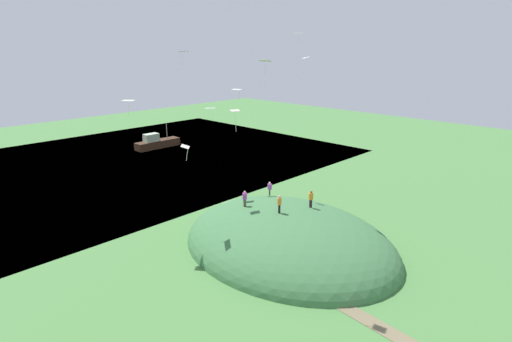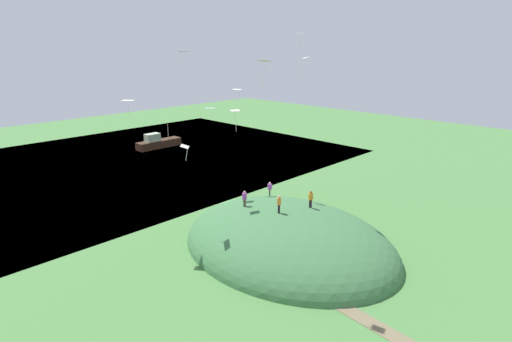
% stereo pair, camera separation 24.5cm
% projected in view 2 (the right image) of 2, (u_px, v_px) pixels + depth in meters
% --- Properties ---
extents(ground_plane, '(160.00, 160.00, 0.00)m').
position_uv_depth(ground_plane, '(235.00, 221.00, 46.44)').
color(ground_plane, '#477A3D').
extents(lake_water, '(51.67, 80.00, 0.40)m').
position_uv_depth(lake_water, '(104.00, 168.00, 67.44)').
color(lake_water, '#3C6283').
rests_on(lake_water, ground_plane).
extents(grass_hill, '(22.25, 17.38, 7.71)m').
position_uv_depth(grass_hill, '(288.00, 247.00, 40.45)').
color(grass_hill, '#3D6F41').
rests_on(grass_hill, ground_plane).
extents(dirt_path, '(14.92, 2.66, 0.04)m').
position_uv_depth(dirt_path, '(377.00, 327.00, 28.98)').
color(dirt_path, '#716549').
rests_on(dirt_path, ground_plane).
extents(boat_on_lake, '(2.29, 8.78, 4.52)m').
position_uv_depth(boat_on_lake, '(158.00, 143.00, 79.44)').
color(boat_on_lake, '#3A2416').
rests_on(boat_on_lake, lake_water).
extents(person_watching_kites, '(0.54, 0.54, 1.73)m').
position_uv_depth(person_watching_kites, '(279.00, 202.00, 38.42)').
color(person_watching_kites, black).
rests_on(person_watching_kites, grass_hill).
extents(person_with_child, '(0.55, 0.55, 1.62)m').
position_uv_depth(person_with_child, '(245.00, 197.00, 40.97)').
color(person_with_child, brown).
rests_on(person_with_child, grass_hill).
extents(person_on_hilltop, '(0.48, 0.48, 1.73)m').
position_uv_depth(person_on_hilltop, '(311.00, 197.00, 40.00)').
color(person_on_hilltop, black).
rests_on(person_on_hilltop, grass_hill).
extents(person_walking_path, '(0.66, 0.66, 1.62)m').
position_uv_depth(person_walking_path, '(270.00, 187.00, 46.45)').
color(person_walking_path, '#363532').
rests_on(person_walking_path, grass_hill).
extents(kite_0, '(1.01, 0.78, 1.93)m').
position_uv_depth(kite_0, '(264.00, 62.00, 28.52)').
color(kite_0, white).
extents(kite_1, '(1.28, 1.04, 1.78)m').
position_uv_depth(kite_1, '(237.00, 90.00, 48.90)').
color(kite_1, silver).
extents(kite_2, '(1.02, 1.18, 2.29)m').
position_uv_depth(kite_2, '(235.00, 112.00, 44.48)').
color(kite_2, silver).
extents(kite_3, '(1.27, 1.22, 1.39)m').
position_uv_depth(kite_3, '(184.00, 52.00, 42.44)').
color(kite_3, white).
extents(kite_5, '(1.26, 1.19, 1.36)m').
position_uv_depth(kite_5, '(128.00, 101.00, 36.42)').
color(kite_5, silver).
extents(kite_6, '(1.18, 1.17, 1.47)m').
position_uv_depth(kite_6, '(185.00, 147.00, 35.80)').
color(kite_6, white).
extents(kite_7, '(0.92, 0.87, 2.13)m').
position_uv_depth(kite_7, '(305.00, 60.00, 38.60)').
color(kite_7, silver).
extents(kite_8, '(1.11, 1.16, 1.15)m').
position_uv_depth(kite_8, '(210.00, 109.00, 39.26)').
color(kite_8, white).
extents(kite_9, '(1.05, 1.05, 1.66)m').
position_uv_depth(kite_9, '(299.00, 34.00, 38.87)').
color(kite_9, '#F4DED0').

